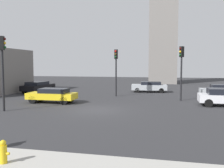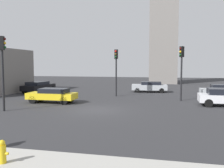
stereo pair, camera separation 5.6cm
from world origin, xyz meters
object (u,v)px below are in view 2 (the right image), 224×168
(traffic_light_1, at_px, (181,63))
(car_1, at_px, (150,86))
(fire_hydrant, at_px, (2,152))
(car_4, at_px, (38,86))
(traffic_light_0, at_px, (3,59))
(car_3, at_px, (52,95))
(traffic_light_2, at_px, (116,64))
(car_0, at_px, (221,90))

(traffic_light_1, height_order, car_1, traffic_light_1)
(fire_hydrant, xyz_separation_m, car_4, (-10.19, 20.69, 0.21))
(traffic_light_1, distance_m, fire_hydrant, 18.64)
(traffic_light_0, distance_m, car_3, 5.61)
(traffic_light_2, relative_size, car_1, 1.13)
(fire_hydrant, distance_m, car_1, 24.19)
(car_0, xyz_separation_m, car_1, (-7.64, 3.32, -0.01))
(traffic_light_1, bearing_deg, fire_hydrant, 22.83)
(traffic_light_1, xyz_separation_m, car_1, (-3.38, 6.79, -2.85))
(car_0, height_order, car_4, car_4)
(traffic_light_0, distance_m, car_0, 21.04)
(car_1, distance_m, car_4, 13.73)
(traffic_light_0, xyz_separation_m, car_3, (1.70, 4.39, -3.06))
(fire_hydrant, bearing_deg, car_4, 116.22)
(car_0, bearing_deg, traffic_light_2, 5.01)
(traffic_light_2, bearing_deg, car_1, 151.95)
(traffic_light_0, relative_size, traffic_light_2, 1.09)
(traffic_light_2, height_order, car_3, traffic_light_2)
(traffic_light_1, relative_size, car_4, 1.06)
(traffic_light_1, bearing_deg, traffic_light_0, -13.70)
(traffic_light_2, height_order, car_4, traffic_light_2)
(car_3, bearing_deg, fire_hydrant, 109.11)
(traffic_light_2, distance_m, fire_hydrant, 19.38)
(fire_hydrant, xyz_separation_m, car_0, (10.77, 20.66, 0.19))
(car_4, bearing_deg, car_3, -138.49)
(car_3, bearing_deg, car_4, -53.88)
(car_0, bearing_deg, car_3, 22.56)
(traffic_light_2, bearing_deg, car_0, 103.83)
(car_4, bearing_deg, traffic_light_0, -157.21)
(car_1, xyz_separation_m, car_4, (-13.32, -3.30, 0.03))
(car_3, bearing_deg, traffic_light_1, -161.20)
(car_3, relative_size, car_4, 0.90)
(traffic_light_1, relative_size, fire_hydrant, 6.54)
(car_0, height_order, car_1, car_0)
(car_0, xyz_separation_m, car_3, (-15.48, -7.37, 0.00))
(car_0, bearing_deg, traffic_light_1, 36.24)
(car_3, height_order, car_4, car_4)
(traffic_light_1, distance_m, car_4, 17.30)
(traffic_light_0, relative_size, car_3, 1.26)
(traffic_light_1, distance_m, car_0, 6.18)
(car_3, bearing_deg, car_0, -154.93)
(traffic_light_1, bearing_deg, car_4, -58.19)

